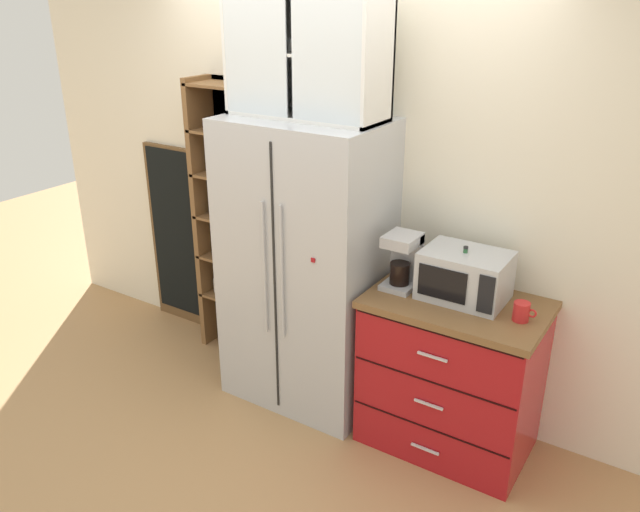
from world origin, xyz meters
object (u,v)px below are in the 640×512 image
object	(u,v)px
bottle_green	(463,275)
mug_navy	(457,295)
coffee_maker	(403,260)
chalkboard_menu	(182,237)
microwave	(465,275)
mug_red	(522,312)
refrigerator	(306,266)

from	to	relation	value
bottle_green	mug_navy	bearing A→B (deg)	-88.53
coffee_maker	bottle_green	world-z (taller)	coffee_maker
chalkboard_menu	mug_navy	bearing A→B (deg)	-7.56
microwave	bottle_green	xyz separation A→B (m)	(-0.01, -0.01, 0.00)
mug_red	coffee_maker	bearing A→B (deg)	176.43
bottle_green	refrigerator	bearing A→B (deg)	-176.28
mug_navy	microwave	bearing A→B (deg)	86.78
mug_navy	bottle_green	bearing A→B (deg)	91.47
mug_navy	refrigerator	bearing A→B (deg)	179.16
microwave	chalkboard_menu	distance (m)	2.32
refrigerator	chalkboard_menu	distance (m)	1.37
refrigerator	mug_red	xyz separation A→B (m)	(1.29, -0.02, 0.07)
refrigerator	chalkboard_menu	bearing A→B (deg)	167.71
coffee_maker	chalkboard_menu	size ratio (longest dim) A/B	0.22
microwave	coffee_maker	size ratio (longest dim) A/B	1.42
mug_red	chalkboard_menu	distance (m)	2.64
microwave	chalkboard_menu	xyz separation A→B (m)	(-2.28, 0.22, -0.34)
refrigerator	microwave	distance (m)	0.97
bottle_green	chalkboard_menu	bearing A→B (deg)	174.32
refrigerator	bottle_green	bearing A→B (deg)	3.72
refrigerator	microwave	bearing A→B (deg)	4.05
mug_red	bottle_green	size ratio (longest dim) A/B	0.39
refrigerator	mug_navy	bearing A→B (deg)	-0.84
mug_navy	bottle_green	distance (m)	0.11
chalkboard_menu	bottle_green	bearing A→B (deg)	-5.68
bottle_green	mug_red	bearing A→B (deg)	-12.89
mug_navy	chalkboard_menu	size ratio (longest dim) A/B	0.08
microwave	coffee_maker	world-z (taller)	coffee_maker
microwave	mug_navy	world-z (taller)	microwave
bottle_green	chalkboard_menu	distance (m)	2.31
mug_navy	chalkboard_menu	bearing A→B (deg)	172.44
coffee_maker	mug_red	world-z (taller)	coffee_maker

